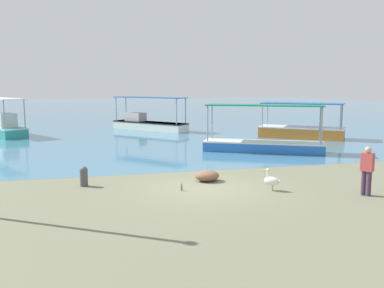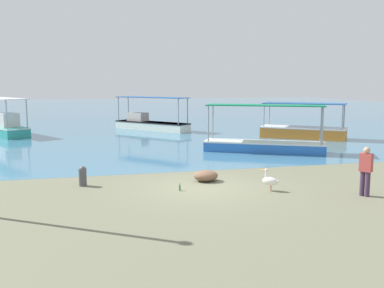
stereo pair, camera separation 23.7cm
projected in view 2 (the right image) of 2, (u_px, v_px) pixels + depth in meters
name	position (u px, v px, depth m)	size (l,w,h in m)	color
ground	(201.00, 188.00, 15.64)	(120.00, 120.00, 0.00)	#6D6E55
harbor_water	(115.00, 110.00, 61.79)	(110.00, 90.00, 0.00)	teal
fishing_boat_far_left	(150.00, 123.00, 35.07)	(5.65, 6.11, 2.69)	white
fishing_boat_outer	(303.00, 130.00, 29.84)	(5.79, 5.01, 2.44)	orange
fishing_boat_center	(2.00, 126.00, 31.74)	(4.95, 6.92, 2.73)	teal
fishing_boat_far_right	(264.00, 143.00, 23.85)	(6.62, 4.48, 2.62)	blue
pelican	(270.00, 181.00, 15.17)	(0.70, 0.59, 0.80)	#E0997A
mooring_bollard	(83.00, 175.00, 15.91)	(0.30, 0.30, 0.75)	#47474C
fisherman_standing	(366.00, 170.00, 14.40)	(0.40, 0.46, 1.69)	#422B47
net_pile	(206.00, 176.00, 16.70)	(0.96, 0.81, 0.43)	brown
glass_bottle	(180.00, 188.00, 15.24)	(0.07, 0.07, 0.27)	#3F7F4C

